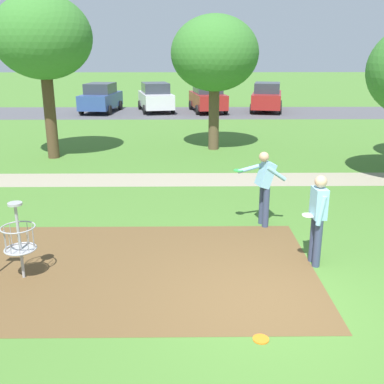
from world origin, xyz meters
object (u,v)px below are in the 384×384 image
tree_mid_left (43,38)px  parked_car_center_left (156,97)px  parked_car_leftmost (101,98)px  parked_car_rightmost (267,97)px  player_foreground_watching (264,184)px  frisbee_by_tee (261,339)px  parked_car_center_right (208,97)px  player_throwing (318,215)px  tree_near_right (215,54)px  disc_golf_basket (16,238)px

tree_mid_left → parked_car_center_left: size_ratio=1.27×
parked_car_leftmost → parked_car_rightmost: 10.77m
player_foreground_watching → frisbee_by_tee: 4.44m
parked_car_leftmost → parked_car_center_right: 6.88m
frisbee_by_tee → tree_mid_left: bearing=118.2°
player_throwing → parked_car_center_left: (-4.39, 22.16, -0.05)m
tree_near_right → parked_car_leftmost: tree_near_right is taller
parked_car_center_right → parked_car_leftmost: bearing=-179.3°
parked_car_leftmost → parked_car_center_right: size_ratio=0.99×
parked_car_leftmost → parked_car_rightmost: same height
disc_golf_basket → frisbee_by_tee: (3.95, -1.84, -0.74)m
player_foreground_watching → parked_car_center_right: parked_car_center_right is taller
player_foreground_watching → tree_mid_left: bearing=134.2°
player_foreground_watching → parked_car_rightmost: parked_car_rightmost is taller
player_throwing → parked_car_center_left: size_ratio=0.38×
tree_near_right → parked_car_rightmost: 12.86m
disc_golf_basket → player_throwing: (5.30, 0.47, 0.21)m
player_throwing → frisbee_by_tee: size_ratio=7.60×
disc_golf_basket → tree_mid_left: (-2.02, 9.31, 3.47)m
player_foreground_watching → frisbee_by_tee: player_foreground_watching is taller
player_foreground_watching → parked_car_leftmost: parked_car_leftmost is taller
parked_car_center_left → parked_car_rightmost: bearing=-0.1°
frisbee_by_tee → parked_car_center_left: bearing=97.1°
disc_golf_basket → frisbee_by_tee: disc_golf_basket is taller
disc_golf_basket → player_foreground_watching: bearing=27.5°
tree_near_right → parked_car_leftmost: 13.57m
parked_car_center_left → parked_car_center_right: (3.38, -0.24, 0.00)m
disc_golf_basket → parked_car_rightmost: parked_car_rightmost is taller
disc_golf_basket → parked_car_rightmost: size_ratio=0.31×
tree_mid_left → parked_car_rightmost: size_ratio=1.28×
player_foreground_watching → player_throwing: 2.06m
tree_mid_left → parked_car_rightmost: bearing=52.5°
parked_car_leftmost → player_throwing: bearing=-70.1°
parked_car_center_right → parked_car_rightmost: size_ratio=0.99×
parked_car_center_left → player_foreground_watching: bearing=-79.5°
player_foreground_watching → tree_mid_left: 10.12m
player_foreground_watching → frisbee_by_tee: bearing=-99.4°
player_foreground_watching → tree_near_right: bearing=94.4°
frisbee_by_tee → parked_car_center_left: parked_car_center_left is taller
parked_car_rightmost → parked_car_center_right: bearing=-176.6°
frisbee_by_tee → tree_near_right: (0.07, 12.62, 3.68)m
player_throwing → frisbee_by_tee: bearing=-120.3°
player_foreground_watching → parked_car_center_right: bearing=91.0°
disc_golf_basket → tree_near_right: (4.01, 10.78, 2.93)m
player_throwing → parked_car_center_right: parked_car_center_right is taller
frisbee_by_tee → parked_car_leftmost: 25.04m
disc_golf_basket → parked_car_leftmost: size_ratio=0.32×
parked_car_leftmost → parked_car_center_right: bearing=0.7°
player_foreground_watching → parked_car_center_left: bearing=100.5°
parked_car_leftmost → parked_car_center_left: bearing=5.4°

